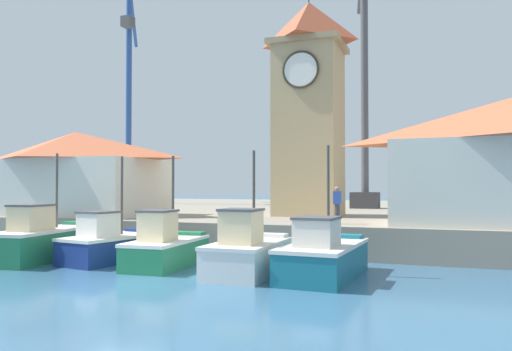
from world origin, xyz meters
The scene contains 12 objects.
ground_plane centered at (0.00, 0.00, 0.00)m, with size 300.00×300.00×0.00m, color #386689.
quay_wharf centered at (0.00, 26.97, 0.69)m, with size 120.00×40.00×1.37m, color gray.
fishing_boat_far_left centered at (-5.81, 3.23, 0.79)m, with size 2.35×5.41×4.38m.
fishing_boat_left_outer centered at (-2.98, 3.75, 0.69)m, with size 2.58×4.39×4.21m.
fishing_boat_left_inner centered at (-0.31, 3.42, 0.70)m, with size 2.05×4.24×4.16m.
fishing_boat_mid_left centered at (3.17, 2.92, 0.75)m, with size 2.09×4.16×4.25m.
fishing_boat_center centered at (5.69, 3.25, 0.70)m, with size 2.29×4.82×4.38m.
clock_tower centered at (2.46, 14.19, 7.68)m, with size 3.92×3.92×13.58m.
warehouse_left centered at (-10.37, 10.37, 3.81)m, with size 10.06×6.09×4.75m.
port_crane_near centered at (-19.24, 28.44, 9.62)m, with size 4.96×8.40×21.48m.
port_crane_far centered at (4.01, 25.09, 9.14)m, with size 2.50×8.04×20.02m.
dock_worker_near_tower centered at (5.16, 8.43, 2.22)m, with size 0.34×0.22×1.62m.
Camera 1 is at (9.29, -12.87, 2.96)m, focal length 35.00 mm.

